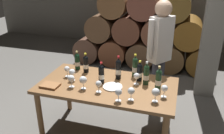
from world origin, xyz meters
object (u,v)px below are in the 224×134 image
wine_bottle_3 (118,69)px  tasting_notebook (50,85)px  wine_bottle_5 (135,67)px  wine_glass_9 (118,92)px  dining_table (107,90)px  wine_bottle_2 (77,61)px  wine_bottle_4 (101,74)px  wine_glass_1 (83,80)px  wine_glass_2 (71,79)px  wine_bottle_7 (86,64)px  wine_glass_0 (72,73)px  wine_bottle_0 (146,75)px  serving_plate (113,87)px  wine_bottle_1 (140,72)px  wine_glass_5 (164,89)px  wine_glass_3 (137,76)px  wine_glass_6 (99,84)px  wine_glass_8 (67,69)px  wine_bottle_6 (158,80)px  wine_glass_4 (131,91)px  wine_glass_7 (156,92)px  sommelier_presenting (160,48)px

wine_bottle_3 → tasting_notebook: (-0.74, -0.46, -0.12)m
wine_bottle_5 → wine_glass_9: size_ratio=2.03×
dining_table → wine_bottle_2: wine_bottle_2 is taller
wine_bottle_4 → wine_glass_1: size_ratio=1.71×
wine_bottle_4 → tasting_notebook: bearing=-153.6°
wine_bottle_5 → wine_glass_9: (-0.04, -0.67, -0.03)m
wine_glass_1 → wine_glass_2: wine_glass_1 is taller
wine_bottle_7 → wine_glass_0: 0.30m
wine_bottle_0 → serving_plate: 0.44m
wine_bottle_1 → wine_glass_0: bearing=-163.1°
wine_glass_2 → wine_glass_5: bearing=4.5°
wine_glass_5 → wine_bottle_5: bearing=134.2°
wine_glass_3 → wine_glass_9: bearing=-103.4°
wine_glass_0 → wine_glass_6: size_ratio=1.09×
wine_glass_2 → wine_bottle_2: bearing=106.9°
wine_glass_0 → wine_glass_8: 0.14m
wine_glass_9 → wine_bottle_5: bearing=86.7°
serving_plate → wine_bottle_0: bearing=29.0°
wine_bottle_2 → wine_glass_3: wine_bottle_2 is taller
wine_glass_3 → wine_glass_5: bearing=-31.0°
wine_bottle_5 → wine_glass_2: wine_bottle_5 is taller
wine_bottle_6 → wine_glass_9: wine_bottle_6 is taller
wine_bottle_0 → wine_glass_4: (-0.09, -0.43, -0.02)m
wine_bottle_6 → dining_table: bearing=-175.5°
wine_glass_9 → wine_bottle_4: bearing=132.0°
wine_bottle_7 → wine_glass_0: (-0.06, -0.29, -0.01)m
wine_glass_3 → wine_glass_5: 0.42m
wine_glass_9 → serving_plate: size_ratio=0.65×
dining_table → wine_glass_7: bearing=-20.8°
wine_bottle_2 → wine_bottle_4: (0.47, -0.30, 0.00)m
wine_bottle_4 → wine_glass_8: (-0.49, 0.04, -0.02)m
wine_bottle_2 → wine_glass_4: bearing=-33.1°
wine_glass_7 → serving_plate: size_ratio=0.67×
wine_bottle_4 → wine_bottle_5: 0.48m
wine_glass_6 → wine_bottle_4: bearing=101.9°
wine_bottle_5 → wine_glass_0: (-0.74, -0.36, -0.02)m
serving_plate → wine_bottle_4: bearing=156.5°
wine_bottle_5 → wine_glass_6: bearing=-119.5°
wine_bottle_3 → wine_bottle_1: bearing=5.0°
wine_glass_3 → wine_glass_7: 0.44m
wine_glass_9 → wine_bottle_6: bearing=46.0°
wine_glass_7 → wine_glass_6: bearing=178.5°
wine_glass_4 → sommelier_presenting: bearing=80.1°
wine_bottle_5 → wine_glass_3: bearing=-72.9°
dining_table → wine_bottle_1: bearing=30.8°
wine_glass_0 → wine_glass_4: (0.83, -0.25, -0.00)m
wine_glass_0 → wine_glass_9: size_ratio=1.02×
wine_bottle_2 → wine_glass_0: size_ratio=1.73×
wine_bottle_0 → wine_bottle_5: 0.26m
wine_glass_1 → wine_glass_9: size_ratio=1.06×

